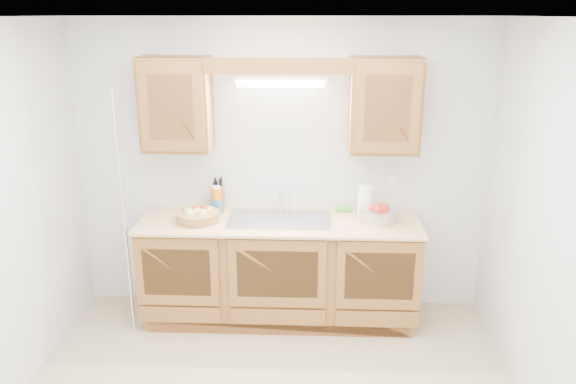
{
  "coord_description": "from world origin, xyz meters",
  "views": [
    {
      "loc": [
        0.25,
        -3.12,
        2.52
      ],
      "look_at": [
        0.09,
        0.85,
        1.25
      ],
      "focal_mm": 35.0,
      "sensor_mm": 36.0,
      "label": 1
    }
  ],
  "objects_px": {
    "paper_towel": "(365,202)",
    "knife_block": "(218,198)",
    "fruit_basket": "(198,215)",
    "apple_bowl": "(378,214)"
  },
  "relations": [
    {
      "from": "fruit_basket",
      "to": "apple_bowl",
      "type": "xyz_separation_m",
      "value": [
        1.47,
        0.04,
        0.02
      ]
    },
    {
      "from": "knife_block",
      "to": "paper_towel",
      "type": "xyz_separation_m",
      "value": [
        1.25,
        -0.13,
        0.02
      ]
    },
    {
      "from": "knife_block",
      "to": "paper_towel",
      "type": "relative_size",
      "value": 0.94
    },
    {
      "from": "fruit_basket",
      "to": "apple_bowl",
      "type": "height_order",
      "value": "apple_bowl"
    },
    {
      "from": "paper_towel",
      "to": "fruit_basket",
      "type": "bearing_deg",
      "value": -174.46
    },
    {
      "from": "fruit_basket",
      "to": "apple_bowl",
      "type": "distance_m",
      "value": 1.47
    },
    {
      "from": "fruit_basket",
      "to": "knife_block",
      "type": "bearing_deg",
      "value": 64.3
    },
    {
      "from": "paper_towel",
      "to": "knife_block",
      "type": "bearing_deg",
      "value": 174.19
    },
    {
      "from": "fruit_basket",
      "to": "paper_towel",
      "type": "bearing_deg",
      "value": 5.54
    },
    {
      "from": "paper_towel",
      "to": "apple_bowl",
      "type": "relative_size",
      "value": 0.92
    }
  ]
}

